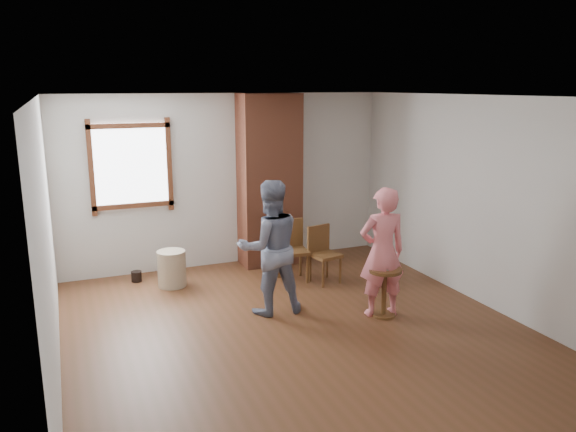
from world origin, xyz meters
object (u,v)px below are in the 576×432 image
object	(u,v)px
man	(270,247)
dining_chair_left	(291,246)
person_pink	(382,252)
dining_chair_right	(323,251)
side_table	(384,284)
stoneware_crock	(172,269)

from	to	relation	value
man	dining_chair_left	bearing A→B (deg)	-121.87
person_pink	dining_chair_right	bearing A→B (deg)	-76.09
side_table	dining_chair_right	bearing A→B (deg)	95.75
side_table	man	size ratio (longest dim) A/B	0.37
dining_chair_left	person_pink	bearing A→B (deg)	-66.52
person_pink	side_table	bearing A→B (deg)	109.50
stoneware_crock	person_pink	bearing A→B (deg)	-42.40
dining_chair_right	dining_chair_left	bearing A→B (deg)	134.79
side_table	stoneware_crock	bearing A→B (deg)	136.91
side_table	person_pink	xyz separation A→B (m)	(-0.01, 0.06, 0.38)
dining_chair_right	side_table	size ratio (longest dim) A/B	1.33
side_table	person_pink	distance (m)	0.39
dining_chair_left	dining_chair_right	xyz separation A→B (m)	(0.37, -0.25, -0.04)
side_table	dining_chair_left	bearing A→B (deg)	107.23
person_pink	dining_chair_left	bearing A→B (deg)	-64.15
man	dining_chair_right	bearing A→B (deg)	-141.73
stoneware_crock	dining_chair_right	world-z (taller)	dining_chair_right
dining_chair_right	side_table	bearing A→B (deg)	-95.69
man	person_pink	size ratio (longest dim) A/B	1.04
dining_chair_right	man	xyz separation A→B (m)	(-1.07, -0.75, 0.37)
dining_chair_left	side_table	xyz separation A→B (m)	(0.51, -1.65, -0.08)
side_table	man	bearing A→B (deg)	151.96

